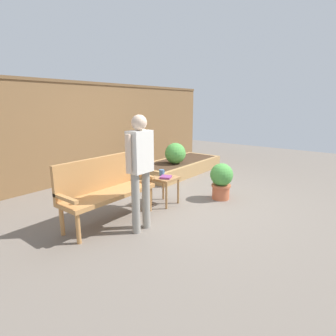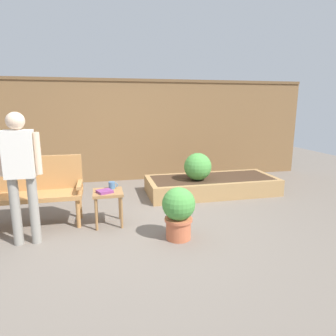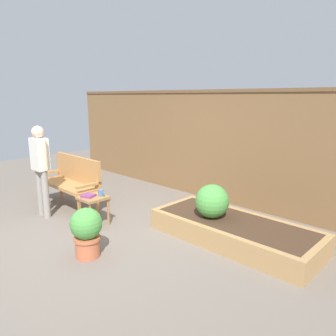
# 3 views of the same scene
# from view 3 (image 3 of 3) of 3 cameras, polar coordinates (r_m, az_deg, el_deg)

# --- Properties ---
(ground_plane) EXTENTS (14.00, 14.00, 0.00)m
(ground_plane) POSITION_cam_3_polar(r_m,az_deg,el_deg) (5.02, -12.03, -11.50)
(ground_plane) COLOR #70665B
(fence_back) EXTENTS (8.40, 0.14, 2.16)m
(fence_back) POSITION_cam_3_polar(r_m,az_deg,el_deg) (6.46, 6.94, 4.20)
(fence_back) COLOR brown
(fence_back) RESTS_ON ground_plane
(garden_bench) EXTENTS (1.44, 0.48, 0.94)m
(garden_bench) POSITION_cam_3_polar(r_m,az_deg,el_deg) (6.22, -16.60, -1.72)
(garden_bench) COLOR #B77F47
(garden_bench) RESTS_ON ground_plane
(side_table) EXTENTS (0.40, 0.40, 0.48)m
(side_table) POSITION_cam_3_polar(r_m,az_deg,el_deg) (5.25, -13.19, -5.84)
(side_table) COLOR #9E7042
(side_table) RESTS_ON ground_plane
(cup_on_table) EXTENTS (0.13, 0.09, 0.10)m
(cup_on_table) POSITION_cam_3_polar(r_m,az_deg,el_deg) (5.22, -11.82, -4.35)
(cup_on_table) COLOR teal
(cup_on_table) RESTS_ON side_table
(book_on_table) EXTENTS (0.24, 0.23, 0.03)m
(book_on_table) POSITION_cam_3_polar(r_m,az_deg,el_deg) (5.22, -14.01, -4.82)
(book_on_table) COLOR #7F3875
(book_on_table) RESTS_ON side_table
(potted_boxwood) EXTENTS (0.41, 0.41, 0.66)m
(potted_boxwood) POSITION_cam_3_polar(r_m,az_deg,el_deg) (4.28, -14.30, -10.66)
(potted_boxwood) COLOR #C66642
(potted_boxwood) RESTS_ON ground_plane
(raised_planter_bed) EXTENTS (2.40, 1.00, 0.30)m
(raised_planter_bed) POSITION_cam_3_polar(r_m,az_deg,el_deg) (4.77, 11.62, -10.87)
(raised_planter_bed) COLOR #AD8451
(raised_planter_bed) RESTS_ON ground_plane
(shrub_near_bench) EXTENTS (0.49, 0.49, 0.49)m
(shrub_near_bench) POSITION_cam_3_polar(r_m,az_deg,el_deg) (4.71, 7.85, -5.86)
(shrub_near_bench) COLOR brown
(shrub_near_bench) RESTS_ON raised_planter_bed
(person_by_bench) EXTENTS (0.47, 0.20, 1.56)m
(person_by_bench) POSITION_cam_3_polar(r_m,az_deg,el_deg) (5.78, -21.77, 0.79)
(person_by_bench) COLOR gray
(person_by_bench) RESTS_ON ground_plane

